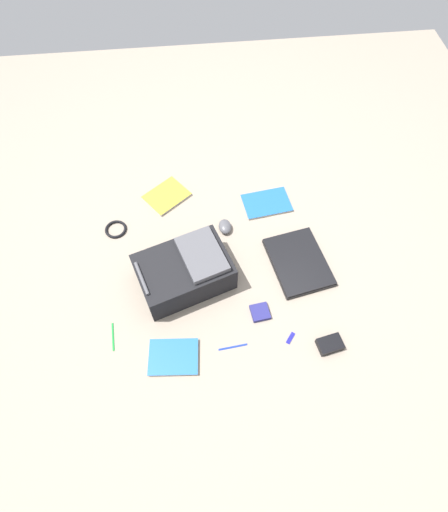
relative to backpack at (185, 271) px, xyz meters
The scene contains 13 objects.
ground_plane 0.20m from the backpack, 57.83° to the right, with size 3.79×3.79×0.00m, color gray.
backpack is the anchor object (origin of this frame).
laptop 0.58m from the backpack, 86.92° to the right, with size 0.40×0.33×0.03m.
book_manual 0.41m from the backpack, 168.29° to the left, with size 0.18×0.23×0.02m.
book_red 0.55m from the backpack, ahead, with size 0.28×0.29×0.02m.
book_comic 0.64m from the backpack, 47.82° to the right, with size 0.21×0.28×0.01m.
computer_mouse 0.37m from the backpack, 38.21° to the right, with size 0.07×0.09×0.04m, color #4C4C51.
cable_coil 0.50m from the backpack, 46.72° to the left, with size 0.12×0.12×0.01m, color black.
power_brick 0.75m from the backpack, 123.19° to the right, with size 0.08×0.11×0.04m, color black.
pen_black 0.45m from the backpack, 126.63° to the left, with size 0.01×0.01×0.13m, color #198C33.
pen_blue 0.42m from the backpack, 152.93° to the right, with size 0.01×0.01×0.13m, color #1933B2.
earbud_pouch 0.41m from the backpack, 123.01° to the right, with size 0.08×0.08×0.02m, color navy.
usb_stick 0.59m from the backpack, 127.89° to the right, with size 0.02×0.06×0.01m, color #191999.
Camera 1 is at (-1.05, 0.07, 1.80)m, focal length 28.44 mm.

